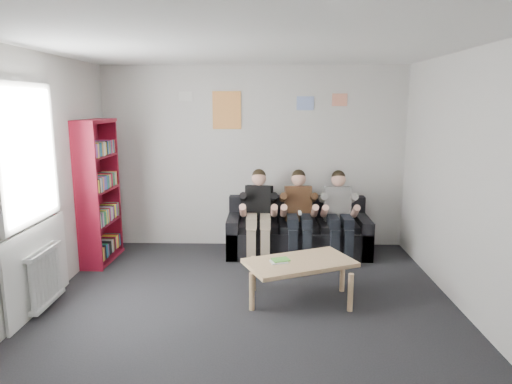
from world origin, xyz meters
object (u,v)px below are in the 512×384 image
(sofa, at_px, (297,234))
(bookshelf, at_px, (100,192))
(person_left, at_px, (259,214))
(coffee_table, at_px, (300,266))
(person_right, at_px, (339,215))
(person_middle, at_px, (299,215))

(sofa, xyz_separation_m, bookshelf, (-2.72, -0.41, 0.69))
(bookshelf, xyz_separation_m, person_left, (2.16, 0.22, -0.36))
(sofa, relative_size, bookshelf, 1.04)
(bookshelf, bearing_deg, coffee_table, -23.39)
(coffee_table, distance_m, person_right, 1.63)
(coffee_table, bearing_deg, bookshelf, 154.50)
(bookshelf, distance_m, person_right, 3.31)
(person_right, bearing_deg, bookshelf, -174.31)
(sofa, distance_m, bookshelf, 2.84)
(person_left, height_order, person_right, person_left)
(bookshelf, relative_size, person_right, 1.59)
(coffee_table, xyz_separation_m, person_left, (-0.48, 1.47, 0.21))
(bookshelf, height_order, person_middle, bookshelf)
(sofa, bearing_deg, person_left, -161.44)
(coffee_table, relative_size, person_right, 0.94)
(bookshelf, bearing_deg, person_right, 5.94)
(sofa, height_order, bookshelf, bookshelf)
(bookshelf, xyz_separation_m, coffee_table, (2.63, -1.26, -0.57))
(bookshelf, height_order, person_left, bookshelf)
(person_left, bearing_deg, coffee_table, -62.69)
(sofa, bearing_deg, person_right, -18.49)
(bookshelf, distance_m, person_left, 2.20)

